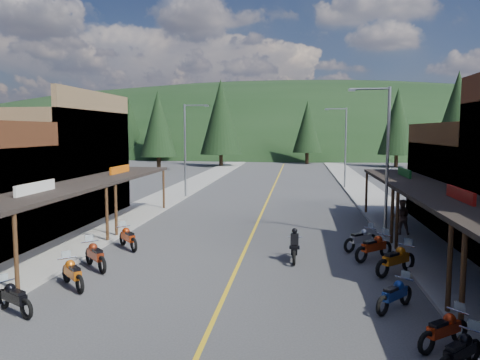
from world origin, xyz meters
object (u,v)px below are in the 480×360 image
(streetlight_2, at_px, (385,156))
(streetlight_3, at_px, (344,144))
(pine_9, at_px, (472,126))
(bike_west_9, at_px, (128,237))
(rider_on_bike, at_px, (294,247))
(pine_5, at_px, (476,118))
(pine_4, at_px, (397,121))
(bike_east_7, at_px, (395,293))
(pedestrian_east_b, at_px, (401,217))
(bike_west_7, at_px, (73,272))
(pine_0, at_px, (58,127))
(bike_east_6, at_px, (444,328))
(bike_west_6, at_px, (14,296))
(pine_7, at_px, (130,124))
(pine_1, at_px, (159,123))
(bike_east_10, at_px, (361,238))
(bike_east_5, at_px, (460,351))
(pine_11, at_px, (457,118))
(pine_8, at_px, (104,129))
(bike_east_8, at_px, (396,258))
(pine_10, at_px, (158,124))
(shop_west_3, at_px, (44,166))
(pine_2, at_px, (221,117))
(bike_east_9, at_px, (374,246))
(pine_3, at_px, (307,127))
(bike_west_8, at_px, (95,254))
(streetlight_1, at_px, (187,146))

(streetlight_2, relative_size, streetlight_3, 1.00)
(pine_9, distance_m, bike_west_9, 50.51)
(streetlight_3, relative_size, rider_on_bike, 3.93)
(pine_5, relative_size, rider_on_bike, 6.88)
(pine_4, xyz_separation_m, bike_east_7, (-12.36, -61.97, -6.67))
(pedestrian_east_b, bearing_deg, bike_west_7, 38.30)
(pedestrian_east_b, bearing_deg, pine_0, -45.90)
(bike_east_6, bearing_deg, bike_west_6, -132.17)
(pine_7, xyz_separation_m, bike_west_9, (26.29, -71.45, -6.62))
(pine_1, height_order, bike_east_10, pine_1)
(pine_1, height_order, pine_5, pine_5)
(streetlight_2, height_order, pine_5, pine_5)
(bike_east_5, bearing_deg, bike_west_6, -144.32)
(pine_11, bearing_deg, pine_8, 177.27)
(streetlight_3, xyz_separation_m, pine_5, (27.05, 42.00, 3.53))
(bike_west_9, xyz_separation_m, bike_east_8, (12.15, -2.63, 0.05))
(pine_7, xyz_separation_m, bike_east_6, (38.39, -80.56, -6.68))
(streetlight_2, xyz_separation_m, bike_east_6, (-0.57, -12.56, -3.90))
(pine_10, relative_size, bike_west_6, 5.76)
(shop_west_3, bearing_deg, bike_west_9, -39.87)
(pine_7, relative_size, bike_east_8, 5.34)
(pine_2, xyz_separation_m, bike_east_7, (15.64, -59.97, -7.42))
(pine_10, bearing_deg, bike_east_9, -62.56)
(pine_1, relative_size, bike_east_6, 6.40)
(pine_0, relative_size, pine_10, 0.95)
(bike_west_7, relative_size, bike_east_6, 1.09)
(pine_3, bearing_deg, streetlight_2, -87.09)
(bike_east_6, bearing_deg, pine_10, 165.43)
(streetlight_3, height_order, pine_11, pine_11)
(pine_10, height_order, pedestrian_east_b, pine_10)
(streetlight_2, height_order, pine_9, pine_9)
(bike_west_6, bearing_deg, bike_west_8, 24.62)
(bike_east_9, distance_m, pedestrian_east_b, 5.42)
(pine_4, distance_m, pine_5, 20.01)
(pine_7, bearing_deg, pine_8, -74.48)
(pine_0, height_order, bike_east_10, pine_0)
(pine_4, distance_m, pine_8, 44.74)
(bike_west_7, relative_size, bike_west_8, 0.95)
(pine_1, height_order, pine_8, pine_1)
(pine_5, relative_size, bike_east_10, 6.45)
(streetlight_2, xyz_separation_m, bike_west_8, (-12.79, -6.87, -3.82))
(shop_west_3, height_order, pine_3, pine_3)
(streetlight_3, distance_m, pine_2, 32.92)
(bike_east_5, relative_size, bike_east_8, 0.83)
(pine_0, distance_m, pedestrian_east_b, 71.85)
(pine_11, xyz_separation_m, bike_east_5, (-13.62, -43.83, -6.63))
(pine_9, xyz_separation_m, bike_east_6, (-17.61, -49.56, -5.82))
(bike_west_7, distance_m, rider_on_bike, 9.27)
(streetlight_1, xyz_separation_m, pine_0, (-33.05, 40.00, 2.02))
(pine_10, distance_m, pine_11, 39.85)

